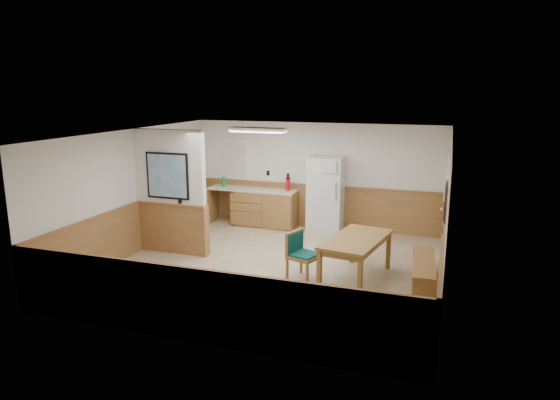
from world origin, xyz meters
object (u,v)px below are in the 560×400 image
(soap_bottle, at_px, (224,182))
(dining_table, at_px, (356,243))
(fire_extinguisher, at_px, (288,183))
(dining_bench, at_px, (423,267))
(dining_chair, at_px, (300,251))
(refrigerator, at_px, (326,195))

(soap_bottle, bearing_deg, dining_table, -35.73)
(soap_bottle, bearing_deg, fire_extinguisher, 1.45)
(fire_extinguisher, bearing_deg, soap_bottle, -170.20)
(dining_bench, xyz_separation_m, fire_extinguisher, (-3.29, 2.73, 0.74))
(dining_table, xyz_separation_m, fire_extinguisher, (-2.15, 2.78, 0.43))
(dining_chair, bearing_deg, refrigerator, 113.84)
(refrigerator, xyz_separation_m, fire_extinguisher, (-0.95, 0.09, 0.20))
(dining_chair, relative_size, soap_bottle, 3.39)
(dining_table, distance_m, fire_extinguisher, 3.54)
(refrigerator, relative_size, dining_bench, 1.05)
(dining_chair, relative_size, fire_extinguisher, 2.02)
(dining_table, height_order, fire_extinguisher, fire_extinguisher)
(fire_extinguisher, bearing_deg, dining_chair, -60.13)
(refrigerator, bearing_deg, fire_extinguisher, 173.04)
(refrigerator, distance_m, fire_extinguisher, 0.97)
(dining_table, relative_size, dining_chair, 2.09)
(refrigerator, distance_m, soap_bottle, 2.61)
(dining_table, height_order, dining_chair, dining_chair)
(dining_table, distance_m, dining_chair, 0.99)
(refrigerator, bearing_deg, dining_table, -67.53)
(soap_bottle, bearing_deg, dining_chair, -46.54)
(dining_bench, xyz_separation_m, dining_chair, (-2.08, -0.33, 0.15))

